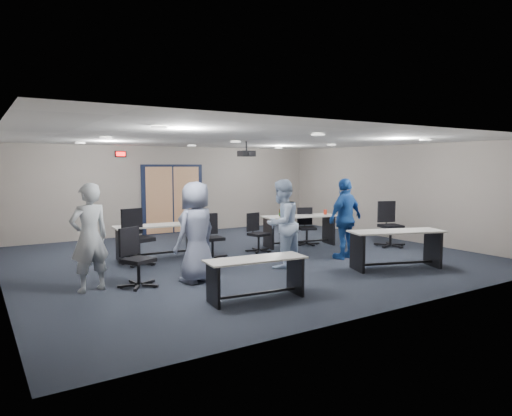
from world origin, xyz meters
TOP-DOWN VIEW (x-y plane):
  - floor at (0.00, 0.00)m, footprint 10.00×10.00m
  - back_wall at (0.00, 4.50)m, footprint 10.00×0.04m
  - front_wall at (0.00, -4.50)m, footprint 10.00×0.04m
  - right_wall at (5.00, 0.00)m, footprint 0.04×9.00m
  - ceiling at (0.00, 0.00)m, footprint 10.00×9.00m
  - double_door at (0.00, 4.46)m, footprint 2.00×0.07m
  - exit_sign at (-1.60, 4.44)m, footprint 0.32×0.07m
  - ceiling_projector at (0.30, 0.50)m, footprint 0.35×0.32m
  - ceiling_can_lights at (0.00, 0.25)m, footprint 6.24×5.74m
  - table_front_left at (-1.62, -2.96)m, footprint 1.68×0.71m
  - table_front_right at (1.98, -2.66)m, footprint 2.04×1.24m
  - table_back_left at (-1.80, 1.02)m, footprint 1.92×0.76m
  - table_back_right at (1.93, 0.51)m, footprint 2.07×1.03m
  - chair_back_a at (-2.37, 0.54)m, footprint 0.91×0.91m
  - chair_back_b at (-0.76, 0.24)m, footprint 0.69×0.69m
  - chair_back_c at (0.57, 0.38)m, footprint 0.70×0.70m
  - chair_back_d at (2.20, 0.53)m, footprint 0.81×0.81m
  - chair_loose_left at (-2.96, -1.25)m, footprint 0.87×0.87m
  - chair_loose_right at (3.87, -0.86)m, footprint 0.95×0.95m
  - person_gray at (-3.72, -1.07)m, footprint 0.75×0.58m
  - person_plaid at (-1.94, -1.44)m, footprint 1.04×0.86m
  - person_lightblue at (0.06, -1.30)m, footprint 1.08×0.96m
  - person_navy at (1.81, -1.34)m, footprint 1.13×0.62m

SIDE VIEW (x-z plane):
  - floor at x=0.00m, z-range 0.00..0.00m
  - table_front_left at x=-1.62m, z-range 0.12..0.78m
  - chair_back_c at x=0.57m, z-range 0.00..0.95m
  - chair_back_d at x=2.20m, z-range 0.00..0.99m
  - chair_back_b at x=-0.76m, z-range 0.00..1.02m
  - chair_loose_left at x=-2.96m, z-range 0.00..1.04m
  - table_back_left at x=-1.80m, z-range 0.14..0.90m
  - table_front_right at x=1.98m, z-range 0.14..0.93m
  - table_back_right at x=1.93m, z-range 0.01..1.11m
  - chair_loose_right at x=3.87m, z-range 0.00..1.18m
  - chair_back_a at x=-2.37m, z-range 0.00..1.19m
  - person_gray at x=-3.72m, z-range 0.00..1.83m
  - person_plaid at x=-1.94m, z-range 0.00..1.83m
  - person_lightblue at x=0.06m, z-range 0.00..1.83m
  - person_navy at x=1.81m, z-range 0.00..1.83m
  - double_door at x=0.00m, z-range -0.05..2.15m
  - back_wall at x=0.00m, z-range 0.00..2.70m
  - front_wall at x=0.00m, z-range 0.00..2.70m
  - right_wall at x=5.00m, z-range 0.00..2.70m
  - ceiling_projector at x=0.30m, z-range 2.22..2.59m
  - exit_sign at x=-1.60m, z-range 2.36..2.54m
  - ceiling_can_lights at x=0.00m, z-range 2.66..2.68m
  - ceiling at x=0.00m, z-range 2.68..2.72m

